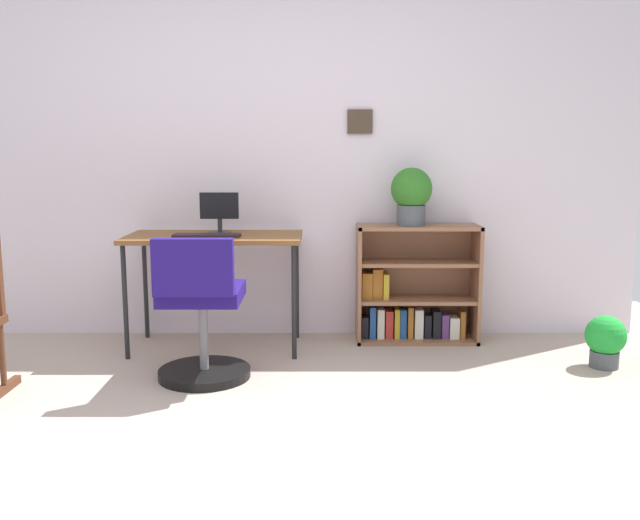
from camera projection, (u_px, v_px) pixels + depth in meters
name	position (u px, v px, depth m)	size (l,w,h in m)	color
ground_plane	(218.00, 474.00, 2.68)	(6.24, 6.24, 0.00)	#AC988A
wall_back	(261.00, 165.00, 4.62)	(5.20, 0.12, 2.35)	silver
desk	(216.00, 244.00, 4.30)	(1.11, 0.56, 0.74)	brown
monitor	(221.00, 212.00, 4.32)	(0.25, 0.14, 0.27)	#262628
keyboard	(208.00, 235.00, 4.19)	(0.42, 0.13, 0.02)	black
office_chair	(203.00, 317.00, 3.71)	(0.52, 0.55, 0.83)	black
bookshelf_low	(414.00, 290.00, 4.55)	(0.81, 0.30, 0.79)	brown
potted_plant_on_shelf	(413.00, 194.00, 4.40)	(0.27, 0.27, 0.38)	#474C51
potted_plant_floor	(607.00, 340.00, 3.97)	(0.24, 0.24, 0.31)	#474C51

